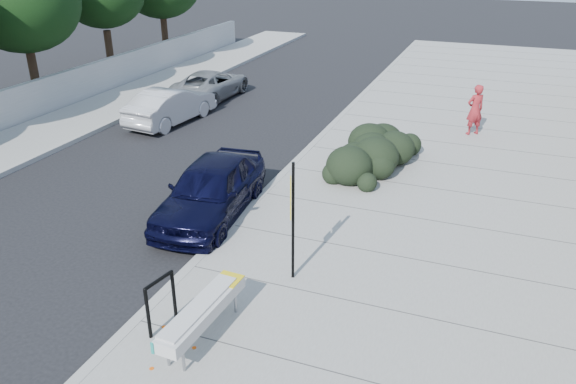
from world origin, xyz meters
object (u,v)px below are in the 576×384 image
object	(u,v)px
wagon_silver	(171,105)
pedestrian	(475,110)
bike_rack	(161,298)
bench	(203,312)
sedan_navy	(211,189)
sign_post	(292,215)
suv_silver	(211,84)

from	to	relation	value
wagon_silver	pedestrian	xyz separation A→B (m)	(10.98, 2.27, 0.37)
bike_rack	pedestrian	xyz separation A→B (m)	(4.38, 13.26, 0.26)
pedestrian	bench	bearing A→B (deg)	37.36
bench	sedan_navy	size ratio (longest dim) A/B	0.51
sedan_navy	wagon_silver	bearing A→B (deg)	123.48
bench	sedan_navy	xyz separation A→B (m)	(-2.23, 4.48, 0.07)
bike_rack	wagon_silver	distance (m)	12.82
sign_post	sedan_navy	world-z (taller)	sign_post
sedan_navy	pedestrian	world-z (taller)	pedestrian
bench	pedestrian	bearing A→B (deg)	78.34
bench	pedestrian	world-z (taller)	pedestrian
bike_rack	sign_post	distance (m)	2.99
suv_silver	bike_rack	bearing A→B (deg)	115.90
bench	suv_silver	distance (m)	16.59
sign_post	sedan_navy	distance (m)	3.78
suv_silver	bench	bearing A→B (deg)	118.52
bench	sign_post	xyz separation A→B (m)	(0.78, 2.35, 0.92)
bench	sedan_navy	bearing A→B (deg)	119.79
bench	suv_silver	bearing A→B (deg)	121.00
bike_rack	sign_post	world-z (taller)	sign_post
bench	bike_rack	bearing A→B (deg)	-174.61
bike_rack	suv_silver	size ratio (longest dim) A/B	0.24
sign_post	bench	bearing A→B (deg)	-129.42
wagon_silver	suv_silver	distance (m)	3.74
bench	wagon_silver	world-z (taller)	wagon_silver
sign_post	wagon_silver	bearing A→B (deg)	112.59
sign_post	suv_silver	bearing A→B (deg)	103.44
sign_post	suv_silver	world-z (taller)	sign_post
bike_rack	pedestrian	bearing A→B (deg)	83.01
pedestrian	suv_silver	bearing A→B (deg)	-45.01
bench	wagon_silver	distance (m)	13.24
bike_rack	sedan_navy	size ratio (longest dim) A/B	0.23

